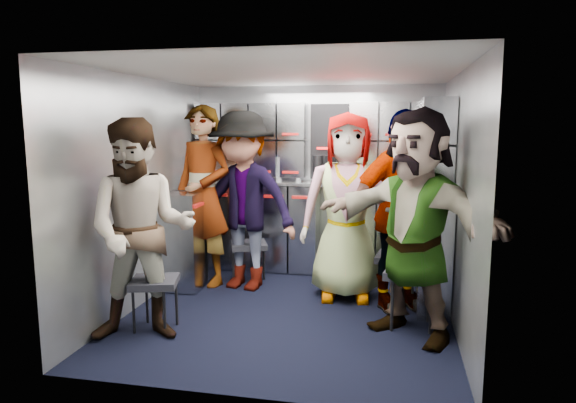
% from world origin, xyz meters
% --- Properties ---
extents(floor, '(3.00, 3.00, 0.00)m').
position_xyz_m(floor, '(0.00, 0.00, 0.00)').
color(floor, black).
rests_on(floor, ground).
extents(wall_back, '(2.80, 0.04, 2.10)m').
position_xyz_m(wall_back, '(0.00, 1.50, 1.05)').
color(wall_back, gray).
rests_on(wall_back, ground).
extents(wall_left, '(0.04, 3.00, 2.10)m').
position_xyz_m(wall_left, '(-1.40, 0.00, 1.05)').
color(wall_left, gray).
rests_on(wall_left, ground).
extents(wall_right, '(0.04, 3.00, 2.10)m').
position_xyz_m(wall_right, '(1.40, 0.00, 1.05)').
color(wall_right, gray).
rests_on(wall_right, ground).
extents(ceiling, '(2.80, 3.00, 0.02)m').
position_xyz_m(ceiling, '(0.00, 0.00, 2.10)').
color(ceiling, silver).
rests_on(ceiling, wall_back).
extents(cart_bank_back, '(2.68, 0.38, 0.99)m').
position_xyz_m(cart_bank_back, '(0.00, 1.29, 0.49)').
color(cart_bank_back, gray).
rests_on(cart_bank_back, ground).
extents(cart_bank_left, '(0.38, 0.76, 0.99)m').
position_xyz_m(cart_bank_left, '(-1.19, 0.56, 0.49)').
color(cart_bank_left, gray).
rests_on(cart_bank_left, ground).
extents(counter, '(2.68, 0.42, 0.03)m').
position_xyz_m(counter, '(0.00, 1.29, 1.01)').
color(counter, '#B9BCC1').
rests_on(counter, cart_bank_back).
extents(locker_bank_back, '(2.68, 0.28, 0.82)m').
position_xyz_m(locker_bank_back, '(0.00, 1.35, 1.49)').
color(locker_bank_back, gray).
rests_on(locker_bank_back, wall_back).
extents(locker_bank_right, '(0.28, 1.00, 0.82)m').
position_xyz_m(locker_bank_right, '(1.25, 0.70, 1.49)').
color(locker_bank_right, gray).
rests_on(locker_bank_right, wall_right).
extents(right_cabinet, '(0.28, 1.20, 1.00)m').
position_xyz_m(right_cabinet, '(1.25, 0.60, 0.50)').
color(right_cabinet, gray).
rests_on(right_cabinet, ground).
extents(coffee_niche, '(0.46, 0.16, 0.84)m').
position_xyz_m(coffee_niche, '(0.18, 1.41, 1.47)').
color(coffee_niche, black).
rests_on(coffee_niche, wall_back).
extents(red_latch_strip, '(2.60, 0.02, 0.03)m').
position_xyz_m(red_latch_strip, '(0.00, 1.09, 0.88)').
color(red_latch_strip, maroon).
rests_on(red_latch_strip, cart_bank_back).
extents(jump_seat_near_left, '(0.44, 0.43, 0.43)m').
position_xyz_m(jump_seat_near_left, '(-1.00, -0.62, 0.38)').
color(jump_seat_near_left, black).
rests_on(jump_seat_near_left, ground).
extents(jump_seat_mid_left, '(0.46, 0.45, 0.43)m').
position_xyz_m(jump_seat_mid_left, '(-0.60, 0.75, 0.38)').
color(jump_seat_mid_left, black).
rests_on(jump_seat_mid_left, ground).
extents(jump_seat_center, '(0.40, 0.39, 0.42)m').
position_xyz_m(jump_seat_center, '(0.45, 0.67, 0.37)').
color(jump_seat_center, black).
rests_on(jump_seat_center, ground).
extents(jump_seat_mid_right, '(0.43, 0.41, 0.46)m').
position_xyz_m(jump_seat_mid_right, '(0.94, 0.46, 0.40)').
color(jump_seat_mid_right, black).
rests_on(jump_seat_mid_right, ground).
extents(jump_seat_near_right, '(0.47, 0.45, 0.49)m').
position_xyz_m(jump_seat_near_right, '(1.05, -0.14, 0.43)').
color(jump_seat_near_right, black).
rests_on(jump_seat_near_right, ground).
extents(attendant_standing, '(0.79, 0.65, 1.87)m').
position_xyz_m(attendant_standing, '(-1.05, 0.64, 0.93)').
color(attendant_standing, black).
rests_on(attendant_standing, ground).
extents(attendant_arc_a, '(0.99, 0.87, 1.72)m').
position_xyz_m(attendant_arc_a, '(-1.00, -0.80, 0.86)').
color(attendant_arc_a, black).
rests_on(attendant_arc_a, ground).
extents(attendant_arc_b, '(1.28, 0.90, 1.80)m').
position_xyz_m(attendant_arc_b, '(-0.60, 0.57, 0.90)').
color(attendant_arc_b, black).
rests_on(attendant_arc_b, ground).
extents(attendant_arc_c, '(0.92, 0.64, 1.78)m').
position_xyz_m(attendant_arc_c, '(0.45, 0.49, 0.89)').
color(attendant_arc_c, black).
rests_on(attendant_arc_c, ground).
extents(attendant_arc_d, '(1.13, 0.94, 1.80)m').
position_xyz_m(attendant_arc_d, '(0.94, 0.28, 0.90)').
color(attendant_arc_d, black).
rests_on(attendant_arc_d, ground).
extents(attendant_arc_e, '(1.66, 1.44, 1.81)m').
position_xyz_m(attendant_arc_e, '(1.05, -0.32, 0.90)').
color(attendant_arc_e, black).
rests_on(attendant_arc_e, ground).
extents(bottle_left, '(0.07, 0.07, 0.28)m').
position_xyz_m(bottle_left, '(-0.38, 1.24, 1.17)').
color(bottle_left, white).
rests_on(bottle_left, counter).
extents(bottle_mid, '(0.06, 0.06, 0.27)m').
position_xyz_m(bottle_mid, '(-0.16, 1.24, 1.17)').
color(bottle_mid, white).
rests_on(bottle_mid, counter).
extents(bottle_right, '(0.07, 0.07, 0.26)m').
position_xyz_m(bottle_right, '(0.86, 1.24, 1.16)').
color(bottle_right, white).
rests_on(bottle_right, counter).
extents(cup_left, '(0.08, 0.08, 0.10)m').
position_xyz_m(cup_left, '(-1.04, 1.23, 1.08)').
color(cup_left, beige).
rests_on(cup_left, counter).
extents(cup_right, '(0.08, 0.08, 0.11)m').
position_xyz_m(cup_right, '(0.57, 1.23, 1.08)').
color(cup_right, beige).
rests_on(cup_right, counter).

